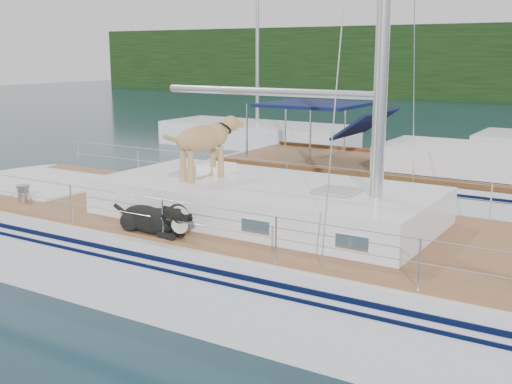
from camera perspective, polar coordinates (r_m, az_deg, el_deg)
The scene contains 4 objects.
ground at distance 10.82m, azimuth -2.84°, elevation -8.20°, with size 120.00×120.00×0.00m, color black.
main_sailboat at distance 10.55m, azimuth -2.51°, elevation -4.84°, with size 12.00×3.80×14.01m.
neighbor_sailboat at distance 15.52m, azimuth 16.09°, elevation 0.07°, with size 11.00×3.50×13.30m.
bg_boat_west at distance 26.44m, azimuth 0.12°, elevation 5.04°, with size 8.00×3.00×11.65m.
Camera 1 is at (5.79, -8.32, 3.79)m, focal length 45.00 mm.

